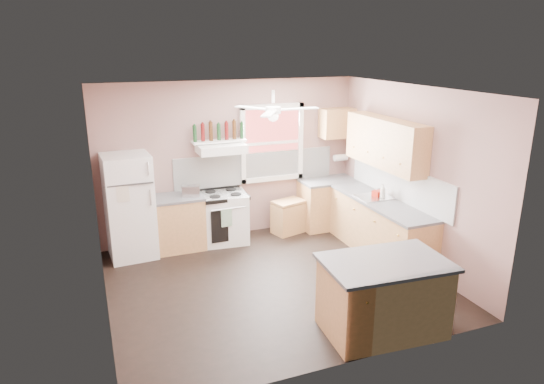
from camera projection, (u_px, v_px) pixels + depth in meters
name	position (u px, v px, depth m)	size (l,w,h in m)	color
floor	(273.00, 282.00, 6.94)	(4.50, 4.50, 0.00)	black
ceiling	(273.00, 90.00, 6.14)	(4.50, 4.50, 0.00)	white
wall_back	(230.00, 160.00, 8.34)	(4.50, 0.05, 2.70)	#8A6760
wall_right	(413.00, 176.00, 7.33)	(0.05, 4.00, 2.70)	#8A6760
wall_left	(95.00, 212.00, 5.75)	(0.05, 4.00, 2.70)	#8A6760
backsplash_back	(256.00, 168.00, 8.51)	(2.90, 0.03, 0.55)	white
backsplash_right	(398.00, 182.00, 7.63)	(0.03, 2.60, 0.55)	white
window_view	(272.00, 143.00, 8.49)	(1.00, 0.02, 1.20)	maroon
window_frame	(272.00, 143.00, 8.47)	(1.16, 0.07, 1.36)	white
refrigerator	(129.00, 207.00, 7.56)	(0.70, 0.68, 1.66)	white
base_cabinet_left	(175.00, 224.00, 7.96)	(0.90, 0.60, 0.86)	#A67A45
counter_left	(174.00, 198.00, 7.82)	(0.92, 0.62, 0.04)	#525254
toaster	(191.00, 191.00, 7.80)	(0.28, 0.16, 0.18)	silver
stove	(224.00, 218.00, 8.24)	(0.76, 0.64, 0.86)	white
range_hood	(221.00, 148.00, 7.94)	(0.78, 0.50, 0.14)	white
bottle_shelf	(219.00, 141.00, 8.02)	(0.90, 0.26, 0.03)	white
cart	(288.00, 218.00, 8.67)	(0.54, 0.36, 0.54)	#A67A45
base_cabinet_corner	(328.00, 204.00, 8.93)	(1.00, 0.60, 0.86)	#A67A45
base_cabinet_right	(380.00, 229.00, 7.75)	(0.60, 2.20, 0.86)	#A67A45
counter_corner	(329.00, 181.00, 8.80)	(1.02, 0.62, 0.04)	#525254
counter_right	(381.00, 202.00, 7.62)	(0.62, 2.22, 0.04)	#525254
sink	(374.00, 197.00, 7.79)	(0.55, 0.45, 0.03)	silver
faucet	(383.00, 192.00, 7.82)	(0.03, 0.03, 0.14)	silver
upper_cabinet_right	(385.00, 143.00, 7.58)	(0.33, 1.80, 0.76)	#A67A45
upper_cabinet_corner	(337.00, 123.00, 8.68)	(0.60, 0.33, 0.52)	#A67A45
paper_towel	(341.00, 158.00, 8.94)	(0.12, 0.12, 0.26)	white
island	(383.00, 298.00, 5.64)	(1.34, 0.85, 0.86)	#A67A45
island_top	(386.00, 263.00, 5.51)	(1.42, 0.93, 0.04)	#525254
ceiling_fan_hub	(273.00, 110.00, 6.22)	(0.20, 0.20, 0.08)	white
soap_bottle	(383.00, 191.00, 7.70)	(0.09, 0.09, 0.23)	silver
red_caddy	(378.00, 193.00, 7.83)	(0.18, 0.12, 0.10)	#AF1F0F
wine_bottles	(219.00, 132.00, 7.97)	(0.86, 0.06, 0.31)	#143819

